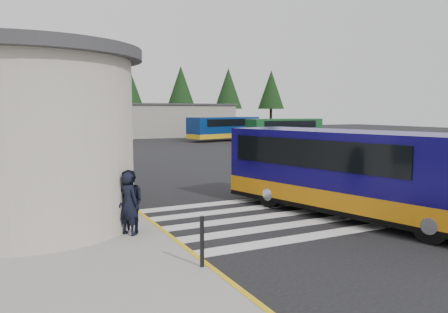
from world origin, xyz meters
name	(u,v)px	position (x,y,z in m)	size (l,w,h in m)	color
ground	(265,210)	(0.00, 0.00, 0.00)	(140.00, 140.00, 0.00)	black
curb_strip	(117,197)	(-4.05, 4.00, 0.08)	(0.12, 34.00, 0.16)	gold
crosswalk	(265,216)	(-0.50, -0.80, 0.01)	(8.00, 5.35, 0.01)	silver
depot_building	(129,120)	(6.00, 42.00, 2.11)	(26.40, 8.40, 4.20)	gray
tree_line	(116,86)	(6.29, 50.00, 6.77)	(58.40, 4.40, 10.00)	black
transit_bus	(355,176)	(2.06, -1.95, 1.28)	(5.09, 9.76, 2.68)	#0E075B
pedestrian_a	(128,204)	(-4.95, -1.39, 0.96)	(0.59, 0.39, 1.62)	black
pedestrian_b	(130,202)	(-4.90, -1.31, 0.98)	(0.80, 0.63, 1.65)	black
bollard	(202,242)	(-4.20, -4.35, 0.68)	(0.09, 0.09, 1.05)	black
far_bus_a	(224,127)	(13.86, 31.08, 1.46)	(9.02, 4.57, 2.24)	navy
far_bus_b	(284,129)	(18.56, 26.18, 1.38)	(8.24, 2.33, 2.13)	#134920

